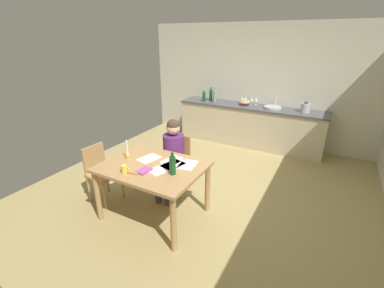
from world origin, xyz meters
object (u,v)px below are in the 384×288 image
(stovetop_kettle, at_px, (305,107))
(wine_glass_by_kettle, at_px, (252,99))
(book_cookery, at_px, (144,171))
(wine_glass_back_left, at_px, (246,99))
(candlestick, at_px, (128,153))
(sink_unit, at_px, (273,107))
(bottle_wine_red, at_px, (215,96))
(book_magazine, at_px, (135,169))
(person_seated, at_px, (172,154))
(wine_glass_back_right, at_px, (242,98))
(chair_side_empty, at_px, (101,171))
(chair_at_table, at_px, (177,161))
(wine_bottle_on_table, at_px, (173,165))
(bottle_vinegar, at_px, (211,95))
(dining_table, at_px, (153,172))
(wine_glass_near_sink, at_px, (256,100))
(bottle_oil, at_px, (204,97))
(mixing_bowl, at_px, (244,102))
(coffee_mug, at_px, (125,169))

(stovetop_kettle, relative_size, wine_glass_by_kettle, 1.43)
(book_cookery, relative_size, wine_glass_back_left, 1.19)
(candlestick, xyz_separation_m, book_cookery, (0.44, -0.20, -0.06))
(sink_unit, xyz_separation_m, bottle_wine_red, (-1.33, -0.02, 0.11))
(book_magazine, height_order, stovetop_kettle, stovetop_kettle)
(person_seated, relative_size, book_cookery, 6.52)
(stovetop_kettle, height_order, wine_glass_by_kettle, stovetop_kettle)
(person_seated, bearing_deg, wine_glass_back_right, 86.85)
(bottle_wine_red, relative_size, stovetop_kettle, 1.44)
(chair_side_empty, bearing_deg, wine_glass_by_kettle, 70.51)
(candlestick, xyz_separation_m, bottle_wine_red, (-0.12, 3.12, 0.20))
(person_seated, distance_m, candlestick, 0.68)
(chair_at_table, distance_m, wine_glass_back_right, 2.63)
(wine_bottle_on_table, xyz_separation_m, wine_glass_by_kettle, (-0.08, 3.38, 0.12))
(sink_unit, distance_m, stovetop_kettle, 0.64)
(bottle_vinegar, bearing_deg, wine_glass_back_right, 9.50)
(dining_table, height_order, wine_glass_by_kettle, wine_glass_by_kettle)
(wine_glass_by_kettle, bearing_deg, wine_glass_near_sink, 0.00)
(bottle_oil, xyz_separation_m, stovetop_kettle, (2.21, 0.08, -0.01))
(dining_table, relative_size, book_magazine, 5.75)
(bottle_vinegar, height_order, stovetop_kettle, bottle_vinegar)
(mixing_bowl, relative_size, wine_glass_back_right, 1.62)
(chair_at_table, relative_size, book_magazine, 3.90)
(wine_bottle_on_table, relative_size, sink_unit, 0.79)
(candlestick, bearing_deg, sink_unit, 68.95)
(coffee_mug, xyz_separation_m, mixing_bowl, (0.33, 3.51, 0.14))
(dining_table, distance_m, wine_glass_back_right, 3.33)
(book_cookery, distance_m, wine_glass_near_sink, 3.52)
(sink_unit, distance_m, bottle_wine_red, 1.34)
(dining_table, distance_m, wine_glass_back_left, 3.33)
(candlestick, xyz_separation_m, stovetop_kettle, (1.84, 3.14, 0.16))
(dining_table, height_order, candlestick, candlestick)
(person_seated, bearing_deg, sink_unit, 71.26)
(bottle_oil, height_order, bottle_wine_red, bottle_wine_red)
(coffee_mug, bearing_deg, person_seated, 84.50)
(dining_table, height_order, book_magazine, book_magazine)
(bottle_oil, bearing_deg, wine_glass_back_left, 14.19)
(book_magazine, relative_size, wine_glass_by_kettle, 1.47)
(person_seated, relative_size, bottle_wine_red, 3.76)
(wine_glass_back_left, bearing_deg, wine_bottle_on_table, -86.31)
(book_cookery, distance_m, bottle_oil, 3.37)
(coffee_mug, distance_m, wine_glass_near_sink, 3.68)
(mixing_bowl, height_order, wine_glass_near_sink, wine_glass_near_sink)
(candlestick, relative_size, sink_unit, 0.73)
(sink_unit, bearing_deg, bottle_oil, -176.77)
(bottle_oil, relative_size, wine_glass_back_left, 1.61)
(bottle_oil, bearing_deg, wine_bottle_on_table, -69.94)
(chair_at_table, distance_m, stovetop_kettle, 2.90)
(chair_side_empty, xyz_separation_m, sink_unit, (1.70, 3.22, 0.45))
(stovetop_kettle, xyz_separation_m, wine_glass_near_sink, (-1.04, 0.15, 0.01))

